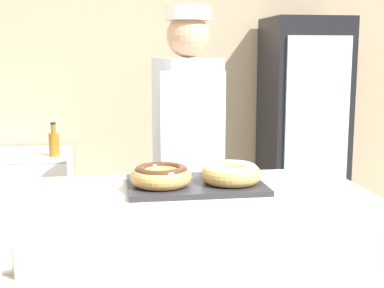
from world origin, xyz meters
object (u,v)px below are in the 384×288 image
(baker_person, at_px, (188,160))
(brownie_back_left, at_px, (168,173))
(donut_light_glaze, at_px, (231,173))
(beverage_fridge, at_px, (302,134))
(bottle_amber_b, at_px, (54,143))
(brownie_back_right, at_px, (213,171))
(serving_tray, at_px, (195,185))
(donut_chocolate_glaze, at_px, (161,175))

(baker_person, bearing_deg, brownie_back_left, -108.28)
(donut_light_glaze, distance_m, beverage_fridge, 2.04)
(beverage_fridge, distance_m, bottle_amber_b, 1.92)
(beverage_fridge, bearing_deg, donut_light_glaze, -118.97)
(bottle_amber_b, bearing_deg, beverage_fridge, 4.27)
(brownie_back_right, bearing_deg, brownie_back_left, 180.00)
(serving_tray, bearing_deg, bottle_amber_b, 115.70)
(donut_light_glaze, bearing_deg, bottle_amber_b, 119.53)
(serving_tray, height_order, baker_person, baker_person)
(baker_person, relative_size, beverage_fridge, 0.99)
(brownie_back_left, distance_m, brownie_back_right, 0.21)
(serving_tray, relative_size, brownie_back_left, 7.60)
(brownie_back_left, bearing_deg, brownie_back_right, 0.00)
(baker_person, distance_m, beverage_fridge, 1.54)
(serving_tray, bearing_deg, brownie_back_left, 127.80)
(brownie_back_left, xyz_separation_m, beverage_fridge, (1.25, 1.61, -0.09))
(donut_chocolate_glaze, bearing_deg, bottle_amber_b, 110.68)
(beverage_fridge, bearing_deg, brownie_back_right, -122.69)
(donut_light_glaze, bearing_deg, brownie_back_right, 106.07)
(serving_tray, height_order, beverage_fridge, beverage_fridge)
(serving_tray, distance_m, brownie_back_left, 0.18)
(donut_light_glaze, bearing_deg, beverage_fridge, 61.03)
(donut_chocolate_glaze, xyz_separation_m, brownie_back_right, (0.26, 0.17, -0.03))
(brownie_back_right, distance_m, baker_person, 0.51)
(serving_tray, relative_size, bottle_amber_b, 2.44)
(baker_person, bearing_deg, bottle_amber_b, 131.04)
(serving_tray, height_order, donut_light_glaze, donut_light_glaze)
(donut_chocolate_glaze, distance_m, beverage_fridge, 2.21)
(serving_tray, bearing_deg, donut_chocolate_glaze, -168.40)
(brownie_back_right, bearing_deg, bottle_amber_b, 120.90)
(donut_light_glaze, relative_size, brownie_back_right, 3.38)
(baker_person, bearing_deg, beverage_fridge, 45.62)
(brownie_back_left, relative_size, bottle_amber_b, 0.32)
(serving_tray, relative_size, donut_light_glaze, 2.25)
(brownie_back_right, relative_size, bottle_amber_b, 0.32)
(brownie_back_right, height_order, bottle_amber_b, bottle_amber_b)
(donut_chocolate_glaze, xyz_separation_m, baker_person, (0.22, 0.68, -0.08))
(donut_light_glaze, relative_size, bottle_amber_b, 1.09)
(donut_light_glaze, relative_size, baker_person, 0.15)
(donut_light_glaze, distance_m, brownie_back_left, 0.31)
(bottle_amber_b, bearing_deg, serving_tray, -64.30)
(serving_tray, relative_size, brownie_back_right, 7.60)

